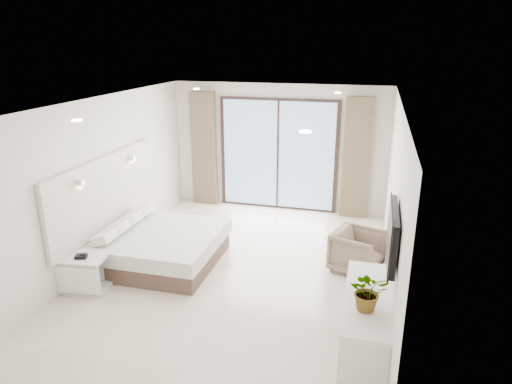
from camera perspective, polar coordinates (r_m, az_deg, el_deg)
ground at (r=7.45m, az=-2.41°, el=-9.93°), size 6.20×6.20×0.00m
room_shell at (r=7.56m, az=-2.41°, el=3.43°), size 4.62×6.22×2.72m
bed at (r=7.79m, az=-12.04°, el=-6.68°), size 1.92×1.82×0.67m
nightstand at (r=7.28m, az=-20.37°, el=-9.48°), size 0.65×0.56×0.54m
phone at (r=7.13m, az=-21.01°, el=-7.51°), size 0.19×0.17×0.05m
console_desk at (r=5.59m, az=13.62°, el=-14.25°), size 0.52×1.67×0.77m
plant at (r=5.15m, az=13.84°, el=-12.41°), size 0.46×0.50×0.35m
armchair at (r=7.51m, az=12.56°, el=-6.99°), size 0.87×0.90×0.74m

